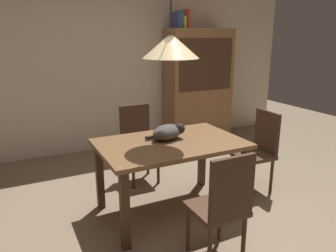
# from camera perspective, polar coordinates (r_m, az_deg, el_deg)

# --- Properties ---
(ground) EXTENTS (10.00, 10.00, 0.00)m
(ground) POSITION_cam_1_polar(r_m,az_deg,el_deg) (3.27, 5.63, -17.00)
(ground) COLOR #847056
(back_wall) EXTENTS (6.40, 0.10, 2.90)m
(back_wall) POSITION_cam_1_polar(r_m,az_deg,el_deg) (5.19, -9.98, 12.04)
(back_wall) COLOR beige
(back_wall) RESTS_ON ground
(dining_table) EXTENTS (1.40, 0.90, 0.75)m
(dining_table) POSITION_cam_1_polar(r_m,az_deg,el_deg) (3.23, 0.45, -4.46)
(dining_table) COLOR brown
(dining_table) RESTS_ON ground
(chair_near_front) EXTENTS (0.40, 0.40, 0.93)m
(chair_near_front) POSITION_cam_1_polar(r_m,az_deg,el_deg) (2.60, 9.51, -13.24)
(chair_near_front) COLOR #472D1E
(chair_near_front) RESTS_ON ground
(chair_far_back) EXTENTS (0.40, 0.40, 0.93)m
(chair_far_back) POSITION_cam_1_polar(r_m,az_deg,el_deg) (4.03, -5.24, -2.42)
(chair_far_back) COLOR #472D1E
(chair_far_back) RESTS_ON ground
(chair_right_side) EXTENTS (0.42, 0.42, 0.93)m
(chair_right_side) POSITION_cam_1_polar(r_m,az_deg,el_deg) (3.88, 15.50, -3.65)
(chair_right_side) COLOR #472D1E
(chair_right_side) RESTS_ON ground
(cat_sleeping) EXTENTS (0.41, 0.33, 0.16)m
(cat_sleeping) POSITION_cam_1_polar(r_m,az_deg,el_deg) (3.24, 0.05, -1.03)
(cat_sleeping) COLOR #4C4742
(cat_sleeping) RESTS_ON dining_table
(pendant_lamp) EXTENTS (0.52, 0.52, 1.30)m
(pendant_lamp) POSITION_cam_1_polar(r_m,az_deg,el_deg) (3.03, 0.49, 13.85)
(pendant_lamp) COLOR beige
(hutch_bookcase) EXTENTS (1.12, 0.45, 1.85)m
(hutch_bookcase) POSITION_cam_1_polar(r_m,az_deg,el_deg) (5.52, 5.27, 6.56)
(hutch_bookcase) COLOR olive
(hutch_bookcase) RESTS_ON ground
(book_blue_wide) EXTENTS (0.06, 0.24, 0.24)m
(book_blue_wide) POSITION_cam_1_polar(r_m,az_deg,el_deg) (5.24, 1.45, 17.99)
(book_blue_wide) COLOR #384C93
(book_blue_wide) RESTS_ON hutch_bookcase
(book_green_slim) EXTENTS (0.03, 0.20, 0.26)m
(book_green_slim) POSITION_cam_1_polar(r_m,az_deg,el_deg) (5.27, 2.02, 18.08)
(book_green_slim) COLOR #427A4C
(book_green_slim) RESTS_ON hutch_bookcase
(book_yellow_short) EXTENTS (0.04, 0.20, 0.18)m
(book_yellow_short) POSITION_cam_1_polar(r_m,az_deg,el_deg) (5.29, 2.53, 17.63)
(book_yellow_short) COLOR gold
(book_yellow_short) RESTS_ON hutch_bookcase
(book_red_tall) EXTENTS (0.04, 0.22, 0.28)m
(book_red_tall) POSITION_cam_1_polar(r_m,az_deg,el_deg) (5.32, 3.10, 18.15)
(book_red_tall) COLOR #B73833
(book_red_tall) RESTS_ON hutch_bookcase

